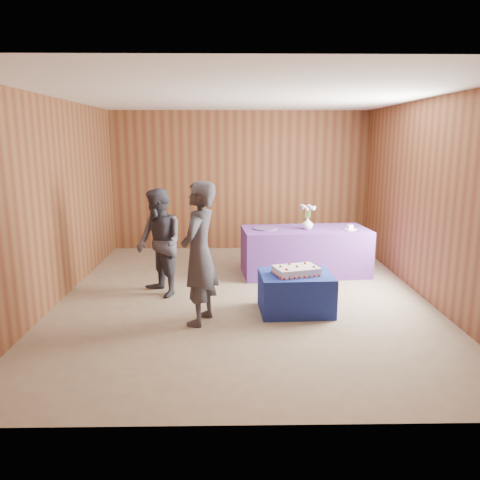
{
  "coord_description": "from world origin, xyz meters",
  "views": [
    {
      "loc": [
        -0.16,
        -6.22,
        2.16
      ],
      "look_at": [
        -0.04,
        0.1,
        0.79
      ],
      "focal_mm": 35.0,
      "sensor_mm": 36.0,
      "label": 1
    }
  ],
  "objects_px": {
    "vase": "(307,223)",
    "guest_right": "(159,243)",
    "sheet_cake": "(296,271)",
    "guest_left": "(199,254)",
    "cake_table": "(296,293)",
    "serving_table": "(305,251)"
  },
  "relations": [
    {
      "from": "sheet_cake",
      "to": "vase",
      "type": "xyz_separation_m",
      "value": [
        0.41,
        1.7,
        0.29
      ]
    },
    {
      "from": "guest_left",
      "to": "guest_right",
      "type": "xyz_separation_m",
      "value": [
        -0.62,
        1.02,
        -0.09
      ]
    },
    {
      "from": "cake_table",
      "to": "serving_table",
      "type": "bearing_deg",
      "value": 74.84
    },
    {
      "from": "cake_table",
      "to": "guest_right",
      "type": "xyz_separation_m",
      "value": [
        -1.81,
        0.68,
        0.5
      ]
    },
    {
      "from": "serving_table",
      "to": "vase",
      "type": "relative_size",
      "value": 10.77
    },
    {
      "from": "sheet_cake",
      "to": "guest_left",
      "type": "distance_m",
      "value": 1.26
    },
    {
      "from": "sheet_cake",
      "to": "vase",
      "type": "relative_size",
      "value": 3.43
    },
    {
      "from": "guest_right",
      "to": "guest_left",
      "type": "bearing_deg",
      "value": -4.55
    },
    {
      "from": "guest_left",
      "to": "guest_right",
      "type": "bearing_deg",
      "value": -131.1
    },
    {
      "from": "guest_right",
      "to": "serving_table",
      "type": "bearing_deg",
      "value": 79.31
    },
    {
      "from": "guest_left",
      "to": "sheet_cake",
      "type": "bearing_deg",
      "value": 122.31
    },
    {
      "from": "guest_right",
      "to": "sheet_cake",
      "type": "bearing_deg",
      "value": 32.77
    },
    {
      "from": "cake_table",
      "to": "guest_right",
      "type": "distance_m",
      "value": 2.0
    },
    {
      "from": "serving_table",
      "to": "sheet_cake",
      "type": "relative_size",
      "value": 3.14
    },
    {
      "from": "sheet_cake",
      "to": "vase",
      "type": "height_order",
      "value": "vase"
    },
    {
      "from": "cake_table",
      "to": "serving_table",
      "type": "distance_m",
      "value": 1.76
    },
    {
      "from": "guest_right",
      "to": "vase",
      "type": "bearing_deg",
      "value": 78.29
    },
    {
      "from": "sheet_cake",
      "to": "guest_left",
      "type": "relative_size",
      "value": 0.38
    },
    {
      "from": "sheet_cake",
      "to": "serving_table",
      "type": "bearing_deg",
      "value": 61.26
    },
    {
      "from": "cake_table",
      "to": "serving_table",
      "type": "relative_size",
      "value": 0.45
    },
    {
      "from": "serving_table",
      "to": "guest_left",
      "type": "distance_m",
      "value": 2.63
    },
    {
      "from": "vase",
      "to": "guest_right",
      "type": "distance_m",
      "value": 2.43
    }
  ]
}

